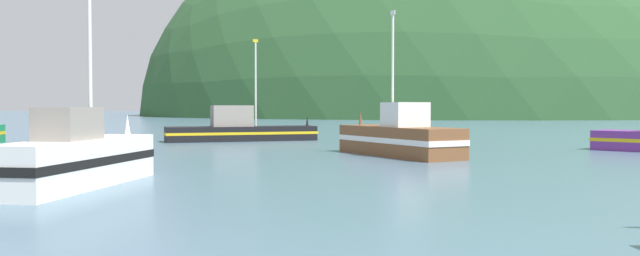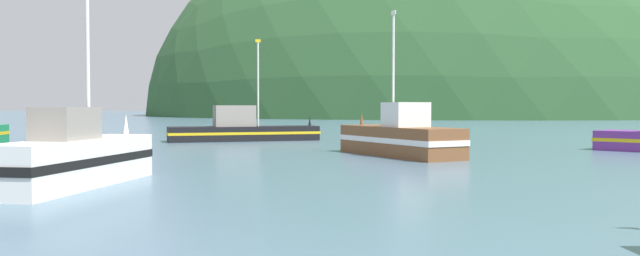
# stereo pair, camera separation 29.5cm
# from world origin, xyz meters

# --- Properties ---
(hill_far_left) EXTENTS (155.13, 124.10, 109.91)m
(hill_far_left) POSITION_xyz_m (18.04, 167.25, 0.00)
(hill_far_left) COLOR #2D562D
(hill_far_left) RESTS_ON ground
(hill_far_center) EXTENTS (136.89, 109.51, 96.76)m
(hill_far_center) POSITION_xyz_m (28.48, 170.68, 0.00)
(hill_far_center) COLOR #516B38
(hill_far_center) RESTS_ON ground
(fishing_boat_white) EXTENTS (2.02, 6.84, 7.24)m
(fishing_boat_white) POSITION_xyz_m (-5.18, 15.97, 0.85)
(fishing_boat_white) COLOR white
(fishing_boat_white) RESTS_ON ground
(fishing_boat_black) EXTENTS (10.28, 6.15, 6.94)m
(fishing_boat_black) POSITION_xyz_m (-6.03, 40.60, 0.74)
(fishing_boat_black) COLOR black
(fishing_boat_black) RESTS_ON ground
(fishing_boat_brown) EXTENTS (6.04, 7.54, 6.98)m
(fishing_boat_brown) POSITION_xyz_m (4.43, 28.70, 0.85)
(fishing_boat_brown) COLOR brown
(fishing_boat_brown) RESTS_ON ground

